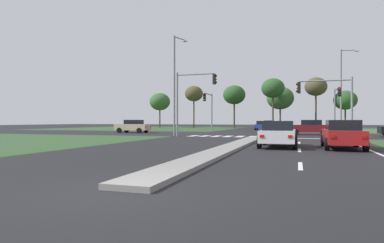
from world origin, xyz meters
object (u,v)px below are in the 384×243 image
at_px(traffic_signal_far_right, 336,101).
at_px(traffic_signal_near_left, 191,93).
at_px(treeline_fourth, 273,88).
at_px(treeline_sixth, 316,87).
at_px(car_red_sixth, 342,134).
at_px(car_beige_seventh, 133,126).
at_px(treeline_third, 234,95).
at_px(traffic_signal_far_left, 209,105).
at_px(street_lamp_third, 342,87).
at_px(treeline_near, 160,102).
at_px(traffic_signal_near_right, 330,96).
at_px(car_grey_near, 268,124).
at_px(street_lamp_second, 175,81).
at_px(car_maroon_fourth, 310,127).
at_px(car_blue_second, 262,125).
at_px(treeline_seventh, 345,100).
at_px(car_white_third, 278,134).
at_px(treeline_second, 194,94).
at_px(treeline_fifth, 280,98).

xyz_separation_m(traffic_signal_far_right, traffic_signal_near_left, (-13.85, -11.34, 0.43)).
bearing_deg(treeline_fourth, treeline_sixth, 16.61).
xyz_separation_m(car_red_sixth, traffic_signal_far_right, (1.94, 21.81, 2.93)).
bearing_deg(car_beige_seventh, treeline_third, -10.80).
bearing_deg(treeline_sixth, traffic_signal_far_left, -118.40).
relative_size(traffic_signal_far_right, treeline_fourth, 0.55).
xyz_separation_m(street_lamp_third, treeline_near, (-34.54, 23.91, 0.18)).
bearing_deg(traffic_signal_near_right, car_grey_near, 102.00).
bearing_deg(traffic_signal_near_left, car_red_sixth, -41.33).
bearing_deg(street_lamp_second, treeline_near, 115.80).
height_order(traffic_signal_near_right, treeline_third, treeline_third).
bearing_deg(car_maroon_fourth, car_grey_near, 12.59).
distance_m(traffic_signal_near_right, street_lamp_second, 14.47).
bearing_deg(car_beige_seventh, car_blue_second, -38.42).
height_order(traffic_signal_near_right, treeline_sixth, treeline_sixth).
bearing_deg(treeline_seventh, street_lamp_second, -118.46).
relative_size(car_white_third, car_red_sixth, 1.06).
bearing_deg(treeline_sixth, car_red_sixth, -91.22).
distance_m(car_red_sixth, traffic_signal_far_right, 22.09).
bearing_deg(traffic_signal_near_right, treeline_second, 121.82).
distance_m(car_maroon_fourth, treeline_fifth, 34.44).
bearing_deg(treeline_sixth, traffic_signal_far_right, -88.08).
xyz_separation_m(car_red_sixth, treeline_near, (-31.67, 48.44, 5.01)).
xyz_separation_m(treeline_near, treeline_seventh, (37.98, 0.92, -0.36)).
xyz_separation_m(traffic_signal_near_left, treeline_seventh, (18.23, 38.88, 1.29)).
distance_m(car_blue_second, treeline_seventh, 20.57).
bearing_deg(treeline_fourth, treeline_fifth, 78.86).
height_order(car_red_sixth, traffic_signal_near_left, traffic_signal_near_left).
distance_m(car_blue_second, treeline_fourth, 13.21).
bearing_deg(street_lamp_second, treeline_second, 104.92).
xyz_separation_m(car_blue_second, treeline_third, (-7.55, 16.06, 6.35)).
bearing_deg(traffic_signal_far_right, car_blue_second, 126.19).
xyz_separation_m(car_grey_near, treeline_third, (-7.40, 1.89, 6.30)).
bearing_deg(street_lamp_second, car_red_sixth, -40.34).
xyz_separation_m(treeline_second, treeline_fifth, (18.27, 2.13, -1.20)).
distance_m(traffic_signal_near_right, treeline_fifth, 41.88).
distance_m(car_beige_seventh, traffic_signal_near_right, 23.35).
bearing_deg(treeline_near, traffic_signal_near_right, -49.93).
distance_m(traffic_signal_near_right, traffic_signal_near_left, 12.19).
bearing_deg(treeline_fourth, street_lamp_second, -101.67).
xyz_separation_m(street_lamp_third, treeline_third, (-18.27, 26.72, 1.51)).
height_order(traffic_signal_far_right, treeline_second, treeline_second).
height_order(car_white_third, treeline_fourth, treeline_fourth).
height_order(car_blue_second, treeline_sixth, treeline_sixth).
bearing_deg(treeline_seventh, traffic_signal_far_left, -125.81).
xyz_separation_m(car_white_third, treeline_fourth, (-3.59, 46.11, 7.06)).
bearing_deg(treeline_seventh, car_red_sixth, -97.29).
height_order(car_beige_seventh, treeline_second, treeline_second).
bearing_deg(treeline_near, treeline_third, 9.78).
xyz_separation_m(car_grey_near, treeline_fifth, (2.20, 2.47, 5.45)).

